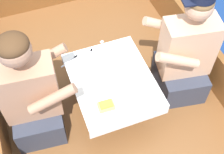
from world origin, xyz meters
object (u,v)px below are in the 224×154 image
person_starboard (185,55)px  coffee_cup_port (108,69)px  tin_can (90,98)px  person_port (32,96)px  coffee_cup_starboard (127,75)px  sandwich (106,106)px

person_starboard → coffee_cup_port: 0.62m
person_starboard → tin_can: bearing=17.0°
person_port → person_starboard: bearing=3.9°
tin_can → person_starboard: bearing=7.3°
coffee_cup_starboard → tin_can: (-0.33, -0.09, -0.01)m
coffee_cup_port → tin_can: coffee_cup_port is taller
person_starboard → coffee_cup_port: person_starboard is taller
person_starboard → coffee_cup_port: bearing=1.1°
person_starboard → tin_can: (-0.82, -0.10, -0.02)m
coffee_cup_port → person_port: bearing=-174.8°
person_port → person_starboard: (1.21, -0.04, 0.00)m
person_port → tin_can: bearing=-14.7°
coffee_cup_port → tin_can: (-0.21, -0.20, -0.00)m
coffee_cup_starboard → person_starboard: bearing=1.2°
person_port → coffee_cup_starboard: 0.71m
sandwich → tin_can: (-0.09, 0.10, -0.00)m
sandwich → coffee_cup_port: 0.33m
coffee_cup_port → coffee_cup_starboard: (0.12, -0.10, 0.00)m
sandwich → coffee_cup_port: (0.12, 0.30, -0.00)m
person_starboard → sandwich: 0.76m
tin_can → coffee_cup_starboard: bearing=16.2°
coffee_cup_starboard → tin_can: 0.34m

